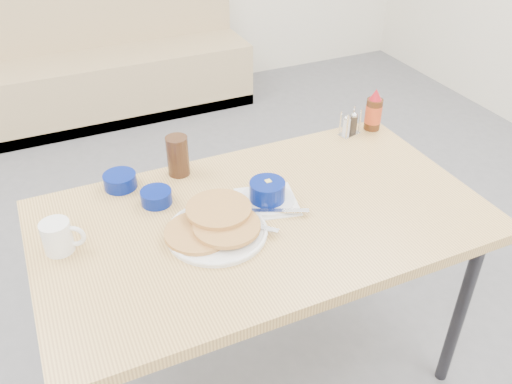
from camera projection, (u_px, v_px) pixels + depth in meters
name	position (u px, v px, depth m)	size (l,w,h in m)	color
booth_bench	(111.00, 64.00, 3.83)	(1.90, 0.56, 1.22)	tan
dining_table	(263.00, 230.00, 1.74)	(1.40, 0.80, 0.76)	#DBB465
pancake_plate	(216.00, 227.00, 1.62)	(0.33, 0.31, 0.05)	white
coffee_mug	(59.00, 236.00, 1.54)	(0.12, 0.09, 0.10)	white
grits_setting	(267.00, 194.00, 1.74)	(0.22, 0.24, 0.08)	white
creamer_bowl	(120.00, 181.00, 1.82)	(0.11, 0.11, 0.05)	navy
butter_bowl	(156.00, 197.00, 1.74)	(0.10, 0.10, 0.05)	navy
amber_tumbler	(178.00, 156.00, 1.86)	(0.08, 0.08, 0.14)	#382011
condiment_caddy	(350.00, 126.00, 2.11)	(0.10, 0.07, 0.10)	silver
syrup_bottle	(374.00, 112.00, 2.13)	(0.07, 0.07, 0.17)	#47230F
sugar_wrapper	(222.00, 204.00, 1.75)	(0.04, 0.03, 0.00)	#E56C4C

